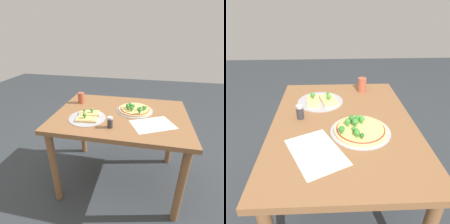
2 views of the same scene
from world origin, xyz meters
TOP-DOWN VIEW (x-y plane):
  - ground_plane at (0.00, 0.00)m, footprint 8.00×8.00m
  - dining_table at (0.00, 0.00)m, footprint 1.13×0.81m
  - pizza_tray_whole at (0.11, 0.08)m, footprint 0.32×0.32m
  - pizza_tray_slice at (-0.26, -0.13)m, footprint 0.31×0.31m
  - drinking_cup at (-0.42, 0.17)m, footprint 0.06×0.06m
  - condiment_shaker at (-0.04, -0.25)m, footprint 0.04×0.04m
  - paper_menu at (0.27, -0.14)m, footprint 0.37×0.33m

SIDE VIEW (x-z plane):
  - ground_plane at x=0.00m, z-range 0.00..0.00m
  - dining_table at x=0.00m, z-range 0.27..1.01m
  - paper_menu at x=0.27m, z-range 0.74..0.74m
  - pizza_tray_slice at x=-0.26m, z-range 0.72..0.79m
  - pizza_tray_whole at x=0.11m, z-range 0.72..0.79m
  - condiment_shaker at x=-0.04m, z-range 0.74..0.83m
  - drinking_cup at x=-0.42m, z-range 0.74..0.85m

